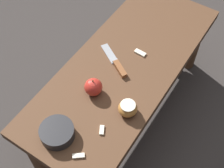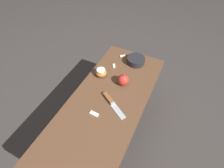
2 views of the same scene
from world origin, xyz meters
name	(u,v)px [view 1 (image 1 of 2)]	position (x,y,z in m)	size (l,w,h in m)	color
ground_plane	(123,110)	(0.00, 0.00, 0.00)	(8.00, 8.00, 0.00)	#383330
wooden_bench	(125,73)	(0.00, 0.00, 0.32)	(1.07, 0.43, 0.39)	brown
knife	(117,65)	(-0.03, 0.02, 0.40)	(0.13, 0.19, 0.02)	#9EA0A5
apple_whole	(93,87)	(-0.20, 0.03, 0.43)	(0.07, 0.07, 0.08)	red
apple_cut	(128,108)	(-0.20, -0.13, 0.42)	(0.07, 0.07, 0.05)	#B27233
apple_slice_near_knife	(140,53)	(0.09, -0.02, 0.39)	(0.02, 0.05, 0.01)	silver
apple_slice_center	(79,156)	(-0.45, -0.08, 0.39)	(0.04, 0.04, 0.01)	silver
apple_slice_near_bowl	(102,130)	(-0.32, -0.10, 0.39)	(0.04, 0.03, 0.01)	silver
bowl	(57,132)	(-0.42, 0.03, 0.41)	(0.13, 0.13, 0.04)	#232326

